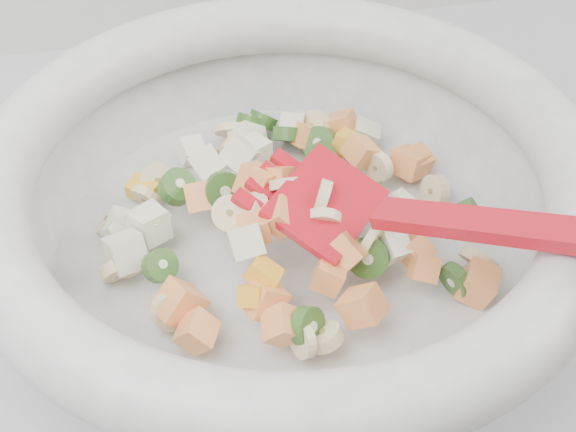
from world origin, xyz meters
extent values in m
cylinder|color=silver|center=(0.09, 1.39, 0.91)|extent=(0.35, 0.35, 0.02)
torus|color=silver|center=(0.09, 1.39, 0.99)|extent=(0.43, 0.43, 0.05)
cylinder|color=beige|center=(0.16, 1.37, 0.95)|extent=(0.03, 0.03, 0.02)
cylinder|color=beige|center=(0.14, 1.50, 0.94)|extent=(0.02, 0.04, 0.04)
cylinder|color=beige|center=(-0.03, 1.38, 0.93)|extent=(0.03, 0.02, 0.03)
cylinder|color=beige|center=(0.09, 1.40, 0.97)|extent=(0.03, 0.02, 0.03)
cylinder|color=beige|center=(0.07, 1.39, 0.97)|extent=(0.03, 0.03, 0.02)
cylinder|color=beige|center=(0.01, 1.47, 0.94)|extent=(0.04, 0.02, 0.04)
cylinder|color=beige|center=(-0.03, 1.43, 0.93)|extent=(0.03, 0.03, 0.03)
cylinder|color=beige|center=(0.17, 1.44, 0.94)|extent=(0.02, 0.03, 0.03)
cylinder|color=beige|center=(0.11, 1.36, 0.97)|extent=(0.03, 0.02, 0.03)
cylinder|color=beige|center=(0.05, 1.43, 0.95)|extent=(0.02, 0.02, 0.01)
cylinder|color=beige|center=(0.06, 1.38, 0.96)|extent=(0.03, 0.04, 0.03)
cylinder|color=beige|center=(0.11, 1.38, 0.97)|extent=(0.02, 0.03, 0.03)
cylinder|color=beige|center=(0.14, 1.35, 0.96)|extent=(0.03, 0.03, 0.03)
cylinder|color=beige|center=(0.00, 1.45, 0.93)|extent=(0.03, 0.03, 0.03)
cylinder|color=beige|center=(0.15, 1.51, 0.93)|extent=(0.03, 0.02, 0.03)
cylinder|color=beige|center=(0.21, 1.41, 0.93)|extent=(0.02, 0.04, 0.04)
cylinder|color=beige|center=(0.08, 1.29, 0.94)|extent=(0.02, 0.03, 0.03)
cylinder|color=beige|center=(0.07, 1.52, 0.93)|extent=(0.04, 0.03, 0.03)
cylinder|color=beige|center=(0.05, 1.39, 0.96)|extent=(0.03, 0.03, 0.02)
cylinder|color=beige|center=(-0.02, 1.39, 0.93)|extent=(0.03, 0.03, 0.03)
cylinder|color=beige|center=(0.21, 1.34, 0.93)|extent=(0.03, 0.04, 0.04)
cylinder|color=beige|center=(0.00, 1.33, 0.94)|extent=(0.03, 0.02, 0.03)
cylinder|color=beige|center=(0.09, 1.29, 0.94)|extent=(0.03, 0.03, 0.02)
cube|color=#EFA34B|center=(0.13, 1.48, 0.94)|extent=(0.03, 0.02, 0.03)
cube|color=#EFA34B|center=(0.07, 1.41, 0.97)|extent=(0.04, 0.03, 0.03)
cube|color=#EFA34B|center=(0.20, 1.44, 0.94)|extent=(0.03, 0.04, 0.03)
cube|color=#EFA34B|center=(0.06, 1.37, 0.96)|extent=(0.02, 0.02, 0.02)
cube|color=#EFA34B|center=(0.09, 1.41, 0.97)|extent=(0.03, 0.03, 0.03)
cube|color=#EFA34B|center=(0.08, 1.37, 0.97)|extent=(0.03, 0.03, 0.03)
cube|color=#EFA34B|center=(0.07, 1.30, 0.94)|extent=(0.03, 0.03, 0.03)
cube|color=#EFA34B|center=(0.16, 1.45, 0.95)|extent=(0.03, 0.03, 0.03)
cube|color=#EFA34B|center=(0.21, 1.44, 0.93)|extent=(0.03, 0.03, 0.02)
cube|color=#EFA34B|center=(0.12, 1.34, 0.96)|extent=(0.04, 0.03, 0.04)
cube|color=#EFA34B|center=(0.02, 1.31, 0.94)|extent=(0.03, 0.03, 0.03)
cube|color=#EFA34B|center=(0.04, 1.42, 0.95)|extent=(0.03, 0.03, 0.03)
cube|color=#EFA34B|center=(0.07, 1.48, 0.94)|extent=(0.02, 0.03, 0.03)
cube|color=#EFA34B|center=(0.17, 1.33, 0.94)|extent=(0.02, 0.03, 0.03)
cube|color=#EFA34B|center=(0.17, 1.34, 0.94)|extent=(0.03, 0.03, 0.03)
cube|color=#EFA34B|center=(0.16, 1.50, 0.94)|extent=(0.04, 0.04, 0.04)
cube|color=#EFA34B|center=(0.01, 1.33, 0.94)|extent=(0.04, 0.03, 0.04)
cube|color=#EFA34B|center=(0.21, 1.31, 0.93)|extent=(0.03, 0.03, 0.03)
cube|color=#EFA34B|center=(0.12, 1.30, 0.95)|extent=(0.04, 0.04, 0.03)
cube|color=#EFA34B|center=(0.06, 1.32, 0.95)|extent=(0.03, 0.03, 0.03)
cube|color=#EFA34B|center=(0.11, 1.33, 0.95)|extent=(0.03, 0.03, 0.03)
cylinder|color=#4C9C34|center=(0.15, 1.40, 0.95)|extent=(0.03, 0.03, 0.03)
cylinder|color=#4C9C34|center=(0.12, 1.50, 0.94)|extent=(0.04, 0.04, 0.03)
cylinder|color=#4C9C34|center=(0.09, 1.52, 0.94)|extent=(0.03, 0.03, 0.03)
cylinder|color=#4C9C34|center=(0.23, 1.38, 0.93)|extent=(0.03, 0.03, 0.03)
cylinder|color=#4C9C34|center=(0.14, 1.34, 0.95)|extent=(0.03, 0.03, 0.04)
cylinder|color=#4C9C34|center=(0.00, 1.37, 0.94)|extent=(0.03, 0.03, 0.03)
cylinder|color=#4C9C34|center=(0.02, 1.44, 0.95)|extent=(0.04, 0.04, 0.03)
cylinder|color=#4C9C34|center=(0.05, 1.42, 0.96)|extent=(0.04, 0.03, 0.04)
cylinder|color=#4C9C34|center=(0.14, 1.47, 0.94)|extent=(0.04, 0.04, 0.03)
cylinder|color=#4C9C34|center=(0.08, 1.30, 0.94)|extent=(0.03, 0.03, 0.03)
cylinder|color=#4C9C34|center=(0.13, 1.45, 0.95)|extent=(0.03, 0.04, 0.04)
cylinder|color=#4C9C34|center=(0.19, 1.32, 0.94)|extent=(0.02, 0.03, 0.03)
cylinder|color=#4C9C34|center=(0.10, 1.52, 0.93)|extent=(0.03, 0.03, 0.03)
cube|color=beige|center=(-0.02, 1.39, 0.94)|extent=(0.03, 0.04, 0.03)
cube|color=beige|center=(0.07, 1.47, 0.95)|extent=(0.03, 0.03, 0.03)
cube|color=beige|center=(0.00, 1.41, 0.94)|extent=(0.03, 0.03, 0.03)
cube|color=beige|center=(0.04, 1.50, 0.93)|extent=(0.02, 0.03, 0.03)
cube|color=beige|center=(0.18, 1.49, 0.93)|extent=(0.03, 0.03, 0.03)
cube|color=beige|center=(0.15, 1.35, 0.95)|extent=(0.03, 0.03, 0.03)
cube|color=beige|center=(0.06, 1.36, 0.96)|extent=(0.02, 0.03, 0.03)
cube|color=beige|center=(-0.02, 1.41, 0.93)|extent=(0.03, 0.03, 0.03)
cube|color=beige|center=(0.08, 1.50, 0.93)|extent=(0.03, 0.03, 0.04)
cube|color=beige|center=(-0.02, 1.42, 0.94)|extent=(0.03, 0.02, 0.03)
cube|color=beige|center=(0.08, 1.46, 0.95)|extent=(0.03, 0.03, 0.02)
cube|color=beige|center=(0.07, 1.46, 0.96)|extent=(0.04, 0.03, 0.04)
cube|color=beige|center=(0.12, 1.51, 0.94)|extent=(0.03, 0.04, 0.03)
cube|color=beige|center=(0.00, 1.41, 0.94)|extent=(0.03, 0.03, 0.03)
cube|color=beige|center=(0.05, 1.46, 0.95)|extent=(0.03, 0.03, 0.03)
cube|color=beige|center=(0.17, 1.38, 0.95)|extent=(0.03, 0.03, 0.03)
cube|color=#FF9E2E|center=(0.06, 1.33, 0.96)|extent=(0.03, 0.03, 0.02)
cube|color=#FF9E2E|center=(0.06, 1.32, 0.95)|extent=(0.03, 0.03, 0.03)
cube|color=#FF9E2E|center=(0.15, 1.47, 0.95)|extent=(0.03, 0.03, 0.02)
cube|color=#FF9E2E|center=(0.00, 1.46, 0.93)|extent=(0.03, 0.03, 0.02)
cube|color=#FF9E2E|center=(0.15, 1.47, 0.94)|extent=(0.02, 0.03, 0.03)
cube|color=#B7101B|center=(0.11, 1.37, 0.97)|extent=(0.09, 0.09, 0.03)
cube|color=#B7101B|center=(0.10, 1.42, 0.97)|extent=(0.03, 0.03, 0.02)
cube|color=#B7101B|center=(0.09, 1.41, 0.97)|extent=(0.03, 0.03, 0.02)
cube|color=#B7101B|center=(0.08, 1.40, 0.97)|extent=(0.03, 0.03, 0.02)
cube|color=#B7101B|center=(0.07, 1.38, 0.97)|extent=(0.03, 0.03, 0.02)
cube|color=#B7101B|center=(0.22, 1.27, 1.02)|extent=(0.17, 0.16, 0.08)
camera|label=1|loc=(0.01, 0.99, 1.33)|focal=50.00mm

